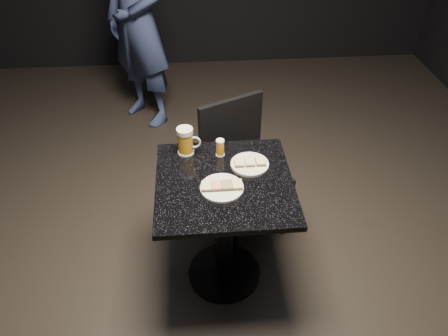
{
  "coord_description": "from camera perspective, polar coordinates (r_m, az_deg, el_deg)",
  "views": [
    {
      "loc": [
        -0.14,
        -1.68,
        2.19
      ],
      "look_at": [
        0.0,
        0.02,
        0.82
      ],
      "focal_mm": 35.0,
      "sensor_mm": 36.0,
      "label": 1
    }
  ],
  "objects": [
    {
      "name": "floor",
      "position": [
        2.77,
        0.03,
        -13.61
      ],
      "size": [
        6.0,
        6.0,
        0.0
      ],
      "primitive_type": "plane",
      "color": "black",
      "rests_on": "ground"
    },
    {
      "name": "plate_large",
      "position": [
        2.17,
        -0.28,
        -2.62
      ],
      "size": [
        0.22,
        0.22,
        0.01
      ],
      "primitive_type": "cylinder",
      "color": "white",
      "rests_on": "table"
    },
    {
      "name": "plate_small",
      "position": [
        2.32,
        3.38,
        0.48
      ],
      "size": [
        0.2,
        0.2,
        0.01
      ],
      "primitive_type": "cylinder",
      "color": "white",
      "rests_on": "table"
    },
    {
      "name": "patron",
      "position": [
        3.81,
        -11.18,
        18.23
      ],
      "size": [
        0.77,
        0.77,
        1.8
      ],
      "primitive_type": "imported",
      "rotation": [
        0.0,
        0.0,
        -0.78
      ],
      "color": "navy",
      "rests_on": "floor"
    },
    {
      "name": "table",
      "position": [
        2.38,
        0.04,
        -6.15
      ],
      "size": [
        0.7,
        0.7,
        0.75
      ],
      "color": "black",
      "rests_on": "floor"
    },
    {
      "name": "beer_mug",
      "position": [
        2.37,
        -5.01,
        3.54
      ],
      "size": [
        0.13,
        0.09,
        0.16
      ],
      "color": "silver",
      "rests_on": "table"
    },
    {
      "name": "beer_tumbler",
      "position": [
        2.37,
        -0.5,
        2.68
      ],
      "size": [
        0.05,
        0.05,
        0.1
      ],
      "color": "silver",
      "rests_on": "table"
    },
    {
      "name": "chair",
      "position": [
        2.75,
        2.17,
        0.82
      ],
      "size": [
        0.58,
        0.58,
        0.89
      ],
      "color": "black",
      "rests_on": "floor"
    },
    {
      "name": "canapes_on_plate_large",
      "position": [
        2.16,
        -0.28,
        -2.3
      ],
      "size": [
        0.2,
        0.07,
        0.02
      ],
      "color": "#4C3521",
      "rests_on": "plate_large"
    },
    {
      "name": "canapes_on_plate_small",
      "position": [
        2.31,
        3.39,
        0.8
      ],
      "size": [
        0.16,
        0.07,
        0.02
      ],
      "color": "#4C3521",
      "rests_on": "plate_small"
    }
  ]
}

